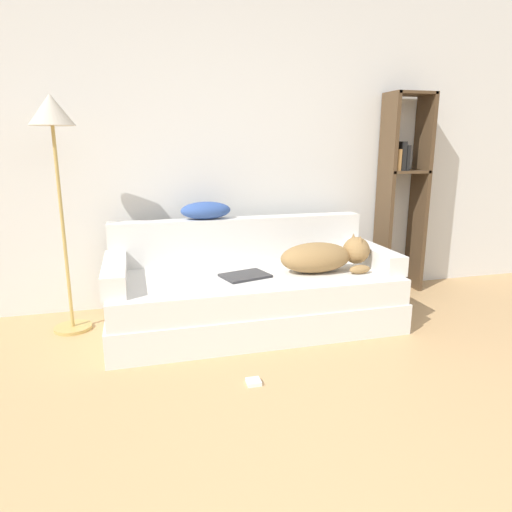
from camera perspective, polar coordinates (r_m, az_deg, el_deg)
The scene contains 11 objects.
wall_back at distance 3.81m, azimuth -5.75°, elevation 14.34°, with size 6.83×0.06×2.70m.
couch at distance 3.38m, azimuth -0.43°, elevation -5.44°, with size 2.06×0.95×0.40m.
couch_backrest at distance 3.66m, azimuth -2.05°, elevation 2.15°, with size 2.02×0.15×0.34m.
couch_arm_left at distance 3.20m, azimuth -17.24°, elevation -2.05°, with size 0.15×0.76×0.14m.
couch_arm_right at distance 3.65m, azimuth 14.28°, elevation 0.08°, with size 0.15×0.76×0.14m.
dog at distance 3.37m, azimuth 8.64°, elevation -0.00°, with size 0.69×0.30×0.26m.
laptop at distance 3.22m, azimuth -1.36°, elevation -2.47°, with size 0.37×0.31×0.02m.
throw_pillow at distance 3.57m, azimuth -6.30°, elevation 5.68°, with size 0.39×0.20×0.13m.
bookshelf at distance 4.27m, azimuth 17.86°, elevation 8.49°, with size 0.39×0.26×1.74m.
floor_lamp at distance 3.37m, azimuth -23.99°, elevation 13.62°, with size 0.29×0.29×1.63m.
power_adapter at distance 2.66m, azimuth -0.31°, elevation -15.47°, with size 0.08×0.08×0.02m.
Camera 1 is at (-0.63, -0.96, 1.31)m, focal length 32.00 mm.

